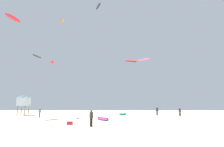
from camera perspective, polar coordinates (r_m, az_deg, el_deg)
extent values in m
plane|color=beige|center=(13.71, 0.25, -18.87)|extent=(120.00, 120.00, 0.00)
cylinder|color=black|center=(17.24, -6.98, -15.78)|extent=(0.15, 0.15, 0.78)
cylinder|color=black|center=(17.09, -7.33, -15.82)|extent=(0.15, 0.15, 0.78)
cylinder|color=#2D2D33|center=(17.12, -7.10, -13.54)|extent=(0.36, 0.36, 0.58)
cylinder|color=brown|center=(17.29, -6.71, -13.59)|extent=(0.10, 0.10, 0.54)
cylinder|color=brown|center=(16.95, -7.51, -13.64)|extent=(0.10, 0.10, 0.54)
sphere|color=brown|center=(17.10, -7.07, -12.20)|extent=(0.21, 0.21, 0.21)
cylinder|color=navy|center=(36.69, 14.37, -12.65)|extent=(0.16, 0.16, 0.86)
cylinder|color=navy|center=(36.68, 14.69, -12.64)|extent=(0.16, 0.16, 0.86)
cylinder|color=navy|center=(36.66, 14.47, -11.47)|extent=(0.39, 0.39, 0.65)
cylinder|color=#936B4C|center=(36.67, 14.11, -11.52)|extent=(0.11, 0.11, 0.59)
cylinder|color=#936B4C|center=(36.64, 14.84, -11.49)|extent=(0.11, 0.11, 0.59)
sphere|color=#936B4C|center=(36.65, 14.44, -10.77)|extent=(0.23, 0.23, 0.23)
cylinder|color=#2D2D33|center=(36.04, 21.24, -12.35)|extent=(0.15, 0.15, 0.82)
cylinder|color=#2D2D33|center=(36.13, 21.50, -12.33)|extent=(0.15, 0.15, 0.82)
cylinder|color=navy|center=(36.06, 21.29, -11.20)|extent=(0.38, 0.38, 0.62)
cylinder|color=tan|center=(35.95, 20.99, -11.26)|extent=(0.11, 0.11, 0.57)
cylinder|color=tan|center=(36.18, 21.60, -11.21)|extent=(0.11, 0.11, 0.57)
sphere|color=tan|center=(36.05, 21.25, -10.52)|extent=(0.22, 0.22, 0.22)
cylinder|color=navy|center=(32.05, -23.14, -12.52)|extent=(0.16, 0.16, 0.84)
cylinder|color=navy|center=(31.86, -23.12, -12.54)|extent=(0.16, 0.16, 0.84)
cylinder|color=teal|center=(31.93, -23.04, -11.21)|extent=(0.39, 0.39, 0.63)
cylinder|color=tan|center=(32.15, -23.06, -11.24)|extent=(0.11, 0.11, 0.58)
cylinder|color=tan|center=(31.70, -23.01, -11.27)|extent=(0.11, 0.11, 0.58)
sphere|color=tan|center=(31.92, -22.98, -10.43)|extent=(0.23, 0.23, 0.23)
ellipsoid|color=#19B29E|center=(37.05, 3.40, -13.32)|extent=(2.41, 3.21, 0.33)
cylinder|color=green|center=(37.04, 3.40, -13.10)|extent=(1.63, 2.60, 0.14)
ellipsoid|color=purple|center=(24.39, -3.34, -14.78)|extent=(2.37, 3.22, 0.36)
cylinder|color=red|center=(24.38, -3.34, -14.44)|extent=(1.58, 2.62, 0.14)
cylinder|color=#8C704C|center=(40.69, -26.22, -10.94)|extent=(0.14, 0.14, 1.90)
cylinder|color=#8C704C|center=(39.34, -27.17, -10.91)|extent=(0.14, 0.14, 1.90)
cylinder|color=#8C704C|center=(41.36, -28.12, -10.76)|extent=(0.14, 0.14, 1.90)
cylinder|color=#8C704C|center=(40.03, -29.12, -10.72)|extent=(0.14, 0.14, 1.90)
cube|color=silver|center=(40.34, -27.44, -8.29)|extent=(2.00, 2.00, 1.70)
pyramid|color=slate|center=(40.38, -27.30, -6.70)|extent=(2.30, 2.30, 0.55)
cube|color=red|center=(19.29, -14.05, -15.67)|extent=(0.56, 0.36, 0.32)
ellipsoid|color=red|center=(32.71, -19.43, 3.55)|extent=(1.43, 2.44, 0.27)
cylinder|color=#19B29E|center=(32.74, -19.42, 3.73)|extent=(0.83, 2.07, 0.10)
ellipsoid|color=orange|center=(58.11, -16.23, 16.47)|extent=(1.69, 2.64, 0.49)
cylinder|color=#2D2D33|center=(58.16, -16.22, 16.57)|extent=(1.01, 2.20, 0.11)
ellipsoid|color=#2D2D33|center=(48.71, -4.77, 21.38)|extent=(2.12, 3.52, 0.84)
cylinder|color=white|center=(48.80, -4.76, 21.53)|extent=(1.26, 2.98, 0.15)
ellipsoid|color=#E5598C|center=(44.26, 10.40, 4.58)|extent=(3.43, 3.22, 0.37)
cylinder|color=blue|center=(44.30, 10.40, 4.79)|extent=(2.63, 2.38, 0.16)
ellipsoid|color=red|center=(55.05, 6.14, 4.07)|extent=(4.58, 2.37, 1.04)
cylinder|color=yellow|center=(55.10, 6.14, 4.26)|extent=(3.97, 1.23, 0.19)
ellipsoid|color=#2D2D33|center=(46.33, -23.82, 5.22)|extent=(1.75, 3.36, 0.60)
cylinder|color=green|center=(46.37, -23.80, 5.39)|extent=(0.90, 2.90, 0.14)
ellipsoid|color=red|center=(38.62, -30.20, 15.67)|extent=(1.94, 3.70, 0.53)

